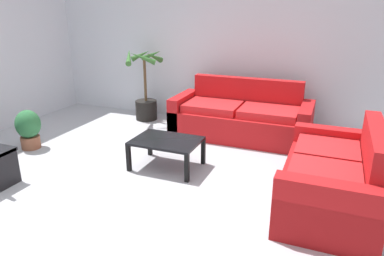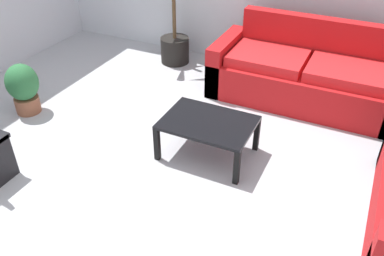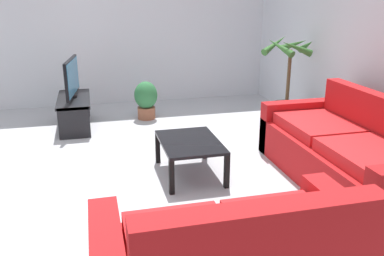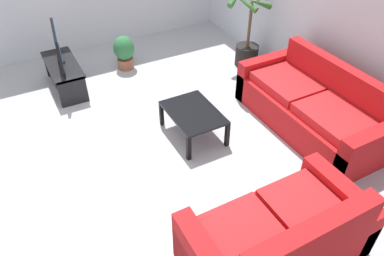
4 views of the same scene
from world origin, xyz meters
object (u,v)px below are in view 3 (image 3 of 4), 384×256
Objects in this scene: tv_stand at (75,108)px; tv at (72,77)px; coffee_table at (190,145)px; couch_main at (347,155)px; potted_palm at (287,95)px; potted_plant_small at (146,99)px.

tv is at bearing 82.48° from tv_stand.
tv_stand is at bearing -148.69° from coffee_table.
coffee_table is (-0.59, -1.48, 0.03)m from couch_main.
tv_stand is 2.35m from coffee_table.
couch_main is 1.90m from potted_palm.
couch_main is 1.60m from coffee_table.
couch_main is at bearing 46.16° from tv_stand.
tv is 2.38m from coffee_table.
coffee_table is 2.17m from potted_palm.
tv_stand is 0.84× the size of potted_palm.
couch_main is 3.21m from potted_plant_small.
tv reaches higher than coffee_table.
potted_plant_small is at bearing -175.76° from coffee_table.
tv_stand is 1.89× the size of potted_plant_small.
couch_main is at bearing -7.96° from potted_palm.
potted_palm is (-1.28, 1.75, 0.14)m from coffee_table.
coffee_table is (2.00, 1.22, 0.05)m from tv_stand.
tv_stand is at bearing -81.32° from potted_plant_small.
coffee_table is 2.17m from potted_plant_small.
potted_palm is 2.11m from potted_plant_small.
couch_main reaches higher than potted_plant_small.
couch_main is at bearing 46.13° from tv.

